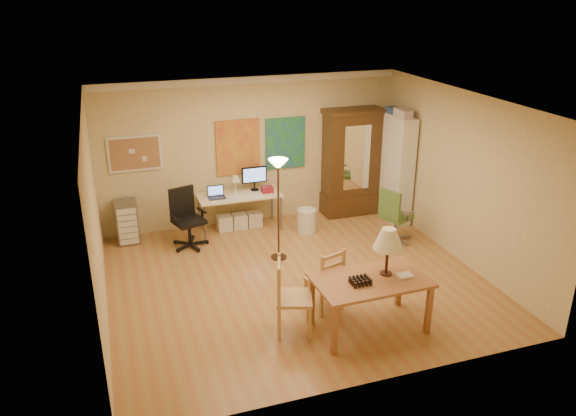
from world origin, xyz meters
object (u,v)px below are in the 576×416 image
object	(u,v)px
computer_desk	(241,207)
armoire	(351,169)
bookshelf	(396,169)
dining_table	(377,267)
office_chair_green	(394,227)
office_chair_black	(189,231)

from	to	relation	value
computer_desk	armoire	world-z (taller)	armoire
armoire	bookshelf	xyz separation A→B (m)	(0.65, -0.58, 0.11)
dining_table	office_chair_green	bearing A→B (deg)	56.19
office_chair_black	bookshelf	bearing A→B (deg)	-0.73
computer_desk	office_chair_black	bearing A→B (deg)	-156.80
office_chair_green	armoire	distance (m)	1.61
dining_table	armoire	world-z (taller)	armoire
armoire	dining_table	bearing A→B (deg)	-109.70
dining_table	computer_desk	world-z (taller)	dining_table
computer_desk	dining_table	bearing A→B (deg)	-76.41
office_chair_black	bookshelf	xyz separation A→B (m)	(3.89, -0.05, 0.72)
computer_desk	bookshelf	world-z (taller)	bookshelf
office_chair_black	office_chair_green	size ratio (longest dim) A/B	1.04
computer_desk	office_chair_green	bearing A→B (deg)	-30.14
computer_desk	office_chair_green	world-z (taller)	computer_desk
office_chair_black	bookshelf	distance (m)	3.95
dining_table	office_chair_black	xyz separation A→B (m)	(-1.91, 3.19, -0.59)
dining_table	office_chair_black	world-z (taller)	dining_table
computer_desk	bookshelf	size ratio (longest dim) A/B	0.74
office_chair_green	armoire	bearing A→B (deg)	96.78
dining_table	computer_desk	distance (m)	3.76
dining_table	computer_desk	bearing A→B (deg)	103.59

